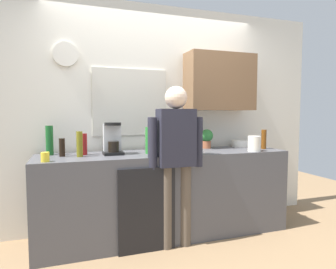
{
  "coord_description": "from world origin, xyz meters",
  "views": [
    {
      "loc": [
        -1.01,
        -2.7,
        1.34
      ],
      "look_at": [
        0.0,
        0.25,
        1.11
      ],
      "focal_mm": 31.57,
      "sensor_mm": 36.0,
      "label": 1
    }
  ],
  "objects_px": {
    "bottle_olive_oil": "(80,144)",
    "bottle_red_vinegar": "(84,144)",
    "bottle_dark_sauce": "(62,147)",
    "bottle_clear_soda": "(150,140)",
    "bottle_green_wine": "(50,140)",
    "mixing_bowl": "(240,144)",
    "potted_plant": "(207,137)",
    "cup_yellow_cup": "(45,157)",
    "person_at_sink": "(176,153)",
    "coffee_maker": "(113,140)",
    "cup_terracotta_mug": "(168,146)",
    "bottle_amber_beer": "(264,139)",
    "storage_canister": "(254,144)"
  },
  "relations": [
    {
      "from": "bottle_olive_oil",
      "to": "bottle_green_wine",
      "type": "bearing_deg",
      "value": 141.78
    },
    {
      "from": "bottle_dark_sauce",
      "to": "mixing_bowl",
      "type": "height_order",
      "value": "bottle_dark_sauce"
    },
    {
      "from": "bottle_green_wine",
      "to": "bottle_olive_oil",
      "type": "xyz_separation_m",
      "value": [
        0.28,
        -0.22,
        -0.02
      ]
    },
    {
      "from": "bottle_green_wine",
      "to": "bottle_red_vinegar",
      "type": "bearing_deg",
      "value": -17.2
    },
    {
      "from": "bottle_red_vinegar",
      "to": "bottle_amber_beer",
      "type": "bearing_deg",
      "value": -4.98
    },
    {
      "from": "bottle_olive_oil",
      "to": "bottle_red_vinegar",
      "type": "distance_m",
      "value": 0.13
    },
    {
      "from": "coffee_maker",
      "to": "bottle_green_wine",
      "type": "relative_size",
      "value": 1.1
    },
    {
      "from": "cup_terracotta_mug",
      "to": "mixing_bowl",
      "type": "relative_size",
      "value": 0.42
    },
    {
      "from": "bottle_clear_soda",
      "to": "person_at_sink",
      "type": "distance_m",
      "value": 0.36
    },
    {
      "from": "potted_plant",
      "to": "coffee_maker",
      "type": "bearing_deg",
      "value": -173.11
    },
    {
      "from": "bottle_dark_sauce",
      "to": "bottle_clear_soda",
      "type": "xyz_separation_m",
      "value": [
        0.87,
        -0.08,
        0.05
      ]
    },
    {
      "from": "cup_yellow_cup",
      "to": "coffee_maker",
      "type": "bearing_deg",
      "value": 24.52
    },
    {
      "from": "bottle_red_vinegar",
      "to": "person_at_sink",
      "type": "height_order",
      "value": "person_at_sink"
    },
    {
      "from": "cup_terracotta_mug",
      "to": "mixing_bowl",
      "type": "xyz_separation_m",
      "value": [
        0.96,
        -0.0,
        -0.01
      ]
    },
    {
      "from": "bottle_clear_soda",
      "to": "potted_plant",
      "type": "bearing_deg",
      "value": 15.72
    },
    {
      "from": "mixing_bowl",
      "to": "potted_plant",
      "type": "bearing_deg",
      "value": -178.82
    },
    {
      "from": "bottle_olive_oil",
      "to": "bottle_red_vinegar",
      "type": "relative_size",
      "value": 1.14
    },
    {
      "from": "coffee_maker",
      "to": "bottle_clear_soda",
      "type": "bearing_deg",
      "value": -11.96
    },
    {
      "from": "coffee_maker",
      "to": "cup_yellow_cup",
      "type": "distance_m",
      "value": 0.7
    },
    {
      "from": "bottle_green_wine",
      "to": "potted_plant",
      "type": "relative_size",
      "value": 1.3
    },
    {
      "from": "bottle_dark_sauce",
      "to": "storage_canister",
      "type": "height_order",
      "value": "bottle_dark_sauce"
    },
    {
      "from": "bottle_green_wine",
      "to": "storage_canister",
      "type": "distance_m",
      "value": 2.18
    },
    {
      "from": "bottle_red_vinegar",
      "to": "cup_yellow_cup",
      "type": "bearing_deg",
      "value": -136.25
    },
    {
      "from": "bottle_amber_beer",
      "to": "bottle_clear_soda",
      "type": "bearing_deg",
      "value": 177.73
    },
    {
      "from": "cup_terracotta_mug",
      "to": "mixing_bowl",
      "type": "bearing_deg",
      "value": -0.11
    },
    {
      "from": "bottle_amber_beer",
      "to": "storage_canister",
      "type": "height_order",
      "value": "bottle_amber_beer"
    },
    {
      "from": "cup_yellow_cup",
      "to": "person_at_sink",
      "type": "relative_size",
      "value": 0.05
    },
    {
      "from": "bottle_amber_beer",
      "to": "person_at_sink",
      "type": "relative_size",
      "value": 0.14
    },
    {
      "from": "bottle_dark_sauce",
      "to": "bottle_red_vinegar",
      "type": "relative_size",
      "value": 0.82
    },
    {
      "from": "coffee_maker",
      "to": "potted_plant",
      "type": "distance_m",
      "value": 1.16
    },
    {
      "from": "bottle_dark_sauce",
      "to": "bottle_clear_soda",
      "type": "relative_size",
      "value": 0.64
    },
    {
      "from": "bottle_olive_oil",
      "to": "person_at_sink",
      "type": "bearing_deg",
      "value": -17.52
    },
    {
      "from": "cup_terracotta_mug",
      "to": "person_at_sink",
      "type": "relative_size",
      "value": 0.06
    },
    {
      "from": "bottle_olive_oil",
      "to": "bottle_red_vinegar",
      "type": "height_order",
      "value": "bottle_olive_oil"
    },
    {
      "from": "mixing_bowl",
      "to": "storage_canister",
      "type": "relative_size",
      "value": 1.29
    },
    {
      "from": "person_at_sink",
      "to": "bottle_olive_oil",
      "type": "bearing_deg",
      "value": 165.92
    },
    {
      "from": "bottle_amber_beer",
      "to": "cup_yellow_cup",
      "type": "distance_m",
      "value": 2.4
    },
    {
      "from": "bottle_clear_soda",
      "to": "bottle_dark_sauce",
      "type": "bearing_deg",
      "value": 174.77
    },
    {
      "from": "bottle_red_vinegar",
      "to": "bottle_amber_beer",
      "type": "xyz_separation_m",
      "value": [
        2.05,
        -0.18,
        0.0
      ]
    },
    {
      "from": "bottle_red_vinegar",
      "to": "mixing_bowl",
      "type": "xyz_separation_m",
      "value": [
        1.91,
        0.1,
        -0.07
      ]
    },
    {
      "from": "bottle_red_vinegar",
      "to": "person_at_sink",
      "type": "xyz_separation_m",
      "value": [
        0.85,
        -0.4,
        -0.07
      ]
    },
    {
      "from": "coffee_maker",
      "to": "bottle_red_vinegar",
      "type": "distance_m",
      "value": 0.29
    },
    {
      "from": "bottle_dark_sauce",
      "to": "cup_terracotta_mug",
      "type": "height_order",
      "value": "bottle_dark_sauce"
    },
    {
      "from": "bottle_red_vinegar",
      "to": "mixing_bowl",
      "type": "relative_size",
      "value": 1.0
    },
    {
      "from": "bottle_dark_sauce",
      "to": "person_at_sink",
      "type": "height_order",
      "value": "person_at_sink"
    },
    {
      "from": "coffee_maker",
      "to": "bottle_amber_beer",
      "type": "relative_size",
      "value": 1.43
    },
    {
      "from": "person_at_sink",
      "to": "storage_canister",
      "type": "bearing_deg",
      "value": 8.26
    },
    {
      "from": "cup_yellow_cup",
      "to": "potted_plant",
      "type": "relative_size",
      "value": 0.37
    },
    {
      "from": "bottle_green_wine",
      "to": "mixing_bowl",
      "type": "distance_m",
      "value": 2.24
    },
    {
      "from": "person_at_sink",
      "to": "bottle_clear_soda",
      "type": "bearing_deg",
      "value": 127.68
    }
  ]
}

